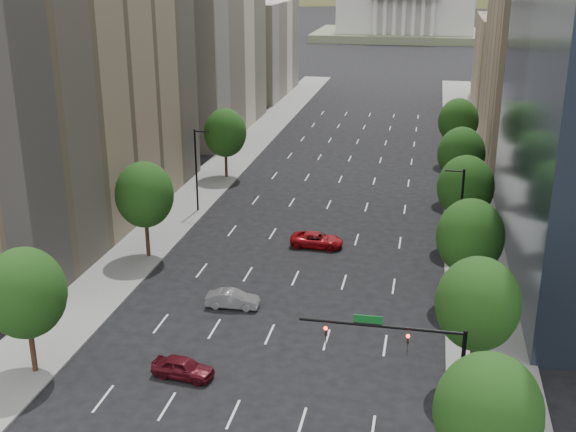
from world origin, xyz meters
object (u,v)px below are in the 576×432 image
Objects in this scene: car_maroon at (183,368)px; capitol at (406,13)px; traffic_signal at (417,356)px; car_silver at (233,299)px; car_red_far at (317,240)px.

capitol is at bearing 5.67° from car_maroon.
capitol reaches higher than car_maroon.
traffic_signal is at bearing -87.26° from capitol.
traffic_signal reaches higher than car_silver.
capitol is at bearing 1.06° from car_red_far.
capitol is 206.19m from car_silver.
car_silver is at bearing 163.02° from car_red_far.
traffic_signal is 1.84× the size of car_red_far.
traffic_signal is 15.82m from car_maroon.
car_red_far is at bearing -20.40° from car_silver.
capitol is at bearing 92.74° from traffic_signal.
car_maroon is at bearing 174.70° from car_silver.
car_maroon is 0.99× the size of car_silver.
car_red_far is (4.43, 13.76, 0.01)m from car_silver.
traffic_signal is 0.15× the size of capitol.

